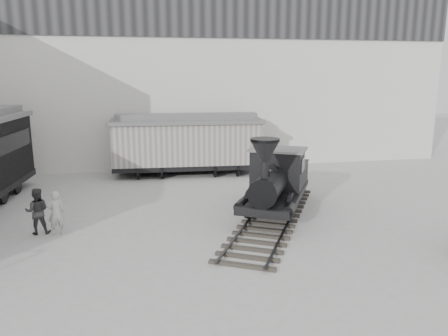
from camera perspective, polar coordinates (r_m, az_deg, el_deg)
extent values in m
plane|color=#9E9E9B|center=(14.83, 2.78, -11.20)|extent=(90.00, 90.00, 0.00)
cube|color=silver|center=(28.39, -4.51, 11.42)|extent=(34.00, 2.40, 11.00)
cube|color=#232326|center=(27.39, -4.33, 19.78)|extent=(34.00, 0.12, 3.00)
cube|color=#28241F|center=(18.15, 6.19, -6.50)|extent=(6.61, 9.76, 0.17)
cube|color=#2D2D30|center=(18.29, 3.79, -6.13)|extent=(4.79, 8.77, 0.06)
cube|color=#2D2D30|center=(18.01, 8.63, -6.54)|extent=(4.79, 8.77, 0.06)
cylinder|color=black|center=(17.61, 3.20, -4.71)|extent=(0.68, 1.11, 1.19)
cylinder|color=black|center=(17.30, 8.64, -5.15)|extent=(0.68, 1.11, 1.19)
cylinder|color=black|center=(18.92, 4.24, -3.52)|extent=(0.68, 1.11, 1.19)
cylinder|color=black|center=(18.63, 9.30, -3.90)|extent=(0.68, 1.11, 1.19)
cube|color=black|center=(18.06, 6.35, -3.91)|extent=(3.74, 4.44, 0.30)
cylinder|color=black|center=(17.16, 5.92, -2.37)|extent=(2.13, 2.69, 1.08)
cylinder|color=black|center=(16.04, 5.30, -0.30)|extent=(0.38, 0.38, 0.65)
cone|color=black|center=(15.90, 5.35, 2.16)|extent=(1.40, 1.40, 0.75)
sphere|color=black|center=(17.45, 6.24, -0.38)|extent=(0.56, 0.56, 0.56)
cube|color=black|center=(18.74, 6.98, -0.21)|extent=(2.54, 2.28, 1.67)
cube|color=slate|center=(18.57, 7.05, 2.44)|extent=(2.83, 2.57, 0.09)
cube|color=black|center=(20.74, 7.91, -0.72)|extent=(2.73, 2.82, 0.97)
cylinder|color=black|center=(26.06, -9.58, -0.14)|extent=(1.94, 0.87, 0.76)
cylinder|color=black|center=(26.28, -0.02, 0.13)|extent=(1.94, 0.87, 0.76)
cube|color=black|center=(26.04, -4.79, 0.41)|extent=(8.67, 2.86, 0.29)
cube|color=gray|center=(25.80, -4.84, 3.30)|extent=(8.68, 2.96, 2.38)
cube|color=slate|center=(25.63, -4.89, 6.13)|extent=(8.98, 3.26, 0.19)
cube|color=slate|center=(25.61, -4.90, 6.72)|extent=(8.22, 1.61, 0.34)
imported|color=#B6B5AD|center=(17.44, -21.08, -5.47)|extent=(0.69, 0.54, 1.67)
imported|color=#323232|center=(17.75, -23.22, -5.20)|extent=(0.89, 0.71, 1.76)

